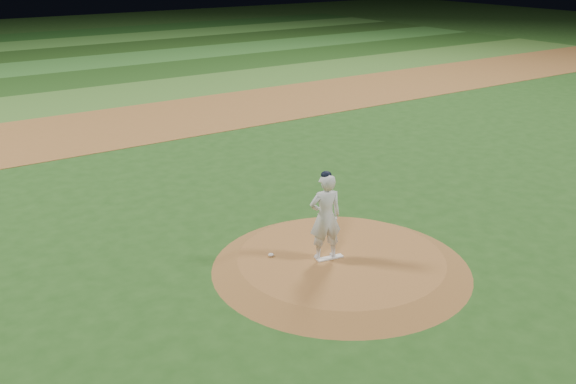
{
  "coord_description": "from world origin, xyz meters",
  "views": [
    {
      "loc": [
        -7.81,
        -9.49,
        6.35
      ],
      "look_at": [
        0.0,
        2.0,
        1.1
      ],
      "focal_mm": 40.0,
      "sensor_mm": 36.0,
      "label": 1
    }
  ],
  "objects_px": {
    "pitcher_on_mound": "(325,216)",
    "rosin_bag": "(271,255)",
    "pitching_rubber": "(330,258)",
    "pitchers_mound": "(341,262)"
  },
  "relations": [
    {
      "from": "pitcher_on_mound",
      "to": "rosin_bag",
      "type": "bearing_deg",
      "value": 142.48
    },
    {
      "from": "pitching_rubber",
      "to": "rosin_bag",
      "type": "height_order",
      "value": "rosin_bag"
    },
    {
      "from": "pitchers_mound",
      "to": "pitcher_on_mound",
      "type": "distance_m",
      "value": 1.13
    },
    {
      "from": "rosin_bag",
      "to": "pitcher_on_mound",
      "type": "relative_size",
      "value": 0.06
    },
    {
      "from": "pitchers_mound",
      "to": "pitcher_on_mound",
      "type": "xyz_separation_m",
      "value": [
        -0.31,
        0.17,
        1.08
      ]
    },
    {
      "from": "pitching_rubber",
      "to": "pitcher_on_mound",
      "type": "distance_m",
      "value": 0.94
    },
    {
      "from": "pitchers_mound",
      "to": "pitching_rubber",
      "type": "distance_m",
      "value": 0.29
    },
    {
      "from": "pitchers_mound",
      "to": "pitching_rubber",
      "type": "xyz_separation_m",
      "value": [
        -0.24,
        0.07,
        0.14
      ]
    },
    {
      "from": "pitcher_on_mound",
      "to": "pitchers_mound",
      "type": "bearing_deg",
      "value": -28.65
    },
    {
      "from": "rosin_bag",
      "to": "pitcher_on_mound",
      "type": "distance_m",
      "value": 1.46
    }
  ]
}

